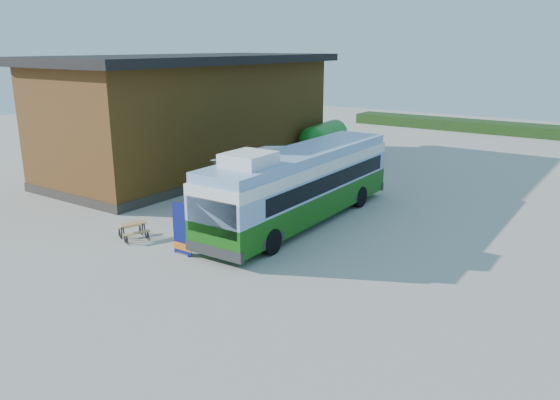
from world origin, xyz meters
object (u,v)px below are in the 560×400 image
Objects in this scene: slurry_tanker at (324,137)px; banner at (182,234)px; person_a at (210,194)px; picnic_table at (133,227)px; person_b at (204,186)px; bus at (301,183)px.

banner is at bearing -83.38° from slurry_tanker.
slurry_tanker reaches higher than person_a.
picnic_table is 0.23× the size of slurry_tanker.
person_a is at bearing 119.73° from banner.
banner is 0.32× the size of slurry_tanker.
banner reaches higher than picnic_table.
banner is 3.14m from picnic_table.
banner is 1.10× the size of person_a.
person_a reaches higher than person_b.
picnic_table is (-4.69, -6.13, -1.37)m from bus.
person_b is at bearing 178.95° from bus.
person_a is (-4.49, -1.35, -0.92)m from bus.
bus reaches higher than slurry_tanker.
picnic_table is at bearing 53.71° from person_b.
person_b is (-6.13, 0.02, -1.03)m from bus.
banner is 1.38× the size of picnic_table.
person_b is 14.61m from slurry_tanker.
banner is at bearing -104.93° from bus.
bus is at bearing 75.07° from banner.
banner is (-1.57, -6.29, -1.02)m from bus.
picnic_table is 4.80m from person_a.
person_a is at bearing -88.79° from slurry_tanker.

